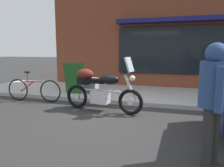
% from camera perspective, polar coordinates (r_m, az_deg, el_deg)
% --- Properties ---
extents(ground_plane, '(80.00, 80.00, 0.00)m').
position_cam_1_polar(ground_plane, '(5.33, 1.56, -8.33)').
color(ground_plane, '#2B2B2B').
extents(touring_motorcycle, '(2.16, 0.84, 1.39)m').
position_cam_1_polar(touring_motorcycle, '(5.67, -3.58, -1.05)').
color(touring_motorcycle, black).
rests_on(touring_motorcycle, ground_plane).
extents(parked_bicycle, '(1.77, 0.48, 0.93)m').
position_cam_1_polar(parked_bicycle, '(7.11, -19.66, -1.46)').
color(parked_bicycle, black).
rests_on(parked_bicycle, ground_plane).
extents(pedestrian_walking, '(0.42, 0.56, 1.65)m').
position_cam_1_polar(pedestrian_walking, '(3.15, 24.97, -1.65)').
color(pedestrian_walking, '#262626').
rests_on(pedestrian_walking, ground_plane).
extents(sandwich_board_sign, '(0.55, 0.43, 1.02)m').
position_cam_1_polar(sandwich_board_sign, '(7.44, -9.88, 1.39)').
color(sandwich_board_sign, '#1E511E').
rests_on(sandwich_board_sign, sidewalk_curb).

